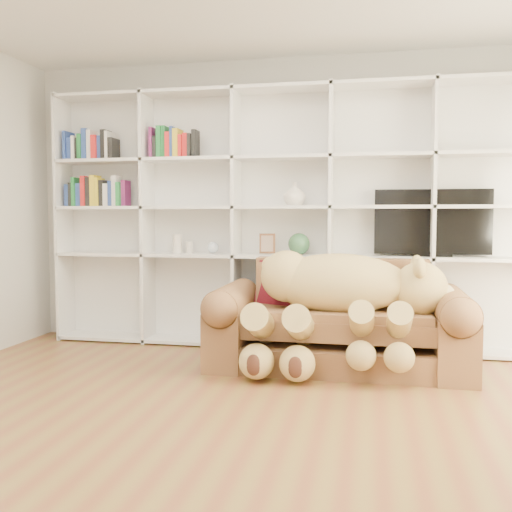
# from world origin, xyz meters

# --- Properties ---
(floor) EXTENTS (5.00, 5.00, 0.00)m
(floor) POSITION_xyz_m (0.00, 0.00, 0.00)
(floor) COLOR brown
(floor) RESTS_ON ground
(wall_back) EXTENTS (5.00, 0.02, 2.70)m
(wall_back) POSITION_xyz_m (0.00, 2.50, 1.35)
(wall_back) COLOR silver
(wall_back) RESTS_ON floor
(bookshelf) EXTENTS (4.43, 0.35, 2.40)m
(bookshelf) POSITION_xyz_m (-0.24, 2.36, 1.31)
(bookshelf) COLOR white
(bookshelf) RESTS_ON floor
(sofa) EXTENTS (2.04, 0.88, 0.86)m
(sofa) POSITION_xyz_m (0.55, 1.71, 0.32)
(sofa) COLOR brown
(sofa) RESTS_ON floor
(teddy_bear) EXTENTS (1.59, 0.86, 0.92)m
(teddy_bear) POSITION_xyz_m (0.56, 1.53, 0.60)
(teddy_bear) COLOR tan
(teddy_bear) RESTS_ON sofa
(throw_pillow) EXTENTS (0.45, 0.35, 0.41)m
(throw_pillow) POSITION_xyz_m (0.05, 1.85, 0.64)
(throw_pillow) COLOR #5F1011
(throw_pillow) RESTS_ON sofa
(tv) EXTENTS (1.00, 0.18, 0.59)m
(tv) POSITION_xyz_m (1.32, 2.35, 1.15)
(tv) COLOR black
(tv) RESTS_ON bookshelf
(picture_frame) EXTENTS (0.15, 0.05, 0.18)m
(picture_frame) POSITION_xyz_m (-0.15, 2.30, 0.97)
(picture_frame) COLOR #55331D
(picture_frame) RESTS_ON bookshelf
(green_vase) EXTENTS (0.20, 0.20, 0.20)m
(green_vase) POSITION_xyz_m (0.15, 2.30, 0.96)
(green_vase) COLOR #2E5A37
(green_vase) RESTS_ON bookshelf
(figurine_tall) EXTENTS (0.10, 0.10, 0.18)m
(figurine_tall) POSITION_xyz_m (-1.02, 2.30, 0.96)
(figurine_tall) COLOR beige
(figurine_tall) RESTS_ON bookshelf
(figurine_short) EXTENTS (0.08, 0.08, 0.11)m
(figurine_short) POSITION_xyz_m (-0.90, 2.30, 0.92)
(figurine_short) COLOR beige
(figurine_short) RESTS_ON bookshelf
(snow_globe) EXTENTS (0.11, 0.11, 0.11)m
(snow_globe) POSITION_xyz_m (-0.67, 2.30, 0.92)
(snow_globe) COLOR white
(snow_globe) RESTS_ON bookshelf
(shelf_vase) EXTENTS (0.26, 0.26, 0.21)m
(shelf_vase) POSITION_xyz_m (0.11, 2.30, 1.42)
(shelf_vase) COLOR silver
(shelf_vase) RESTS_ON bookshelf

